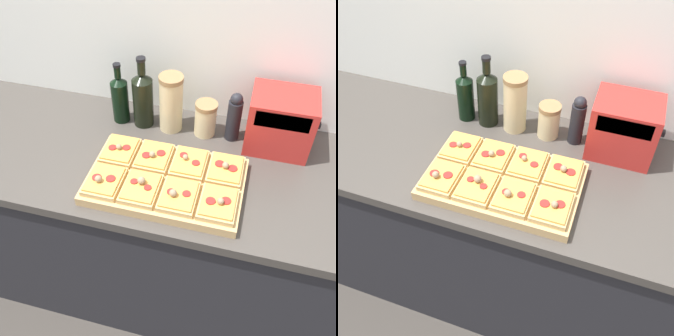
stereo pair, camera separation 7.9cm
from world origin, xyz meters
TOP-DOWN VIEW (x-y plane):
  - wall_back at (0.00, 0.67)m, footprint 6.00×0.06m
  - kitchen_counter at (0.00, 0.32)m, footprint 2.63×0.67m
  - cutting_board at (-0.03, 0.20)m, footprint 0.54×0.34m
  - pizza_slice_back_left at (-0.22, 0.28)m, footprint 0.12×0.15m
  - pizza_slice_back_midleft at (-0.09, 0.28)m, footprint 0.12×0.15m
  - pizza_slice_back_midright at (0.04, 0.28)m, footprint 0.12×0.15m
  - pizza_slice_back_right at (0.17, 0.28)m, footprint 0.12×0.15m
  - pizza_slice_front_left at (-0.22, 0.12)m, footprint 0.12×0.15m
  - pizza_slice_front_midleft at (-0.09, 0.12)m, footprint 0.12×0.15m
  - pizza_slice_front_midright at (0.04, 0.12)m, footprint 0.12×0.15m
  - pizza_slice_front_right at (0.17, 0.12)m, footprint 0.12×0.15m
  - olive_oil_bottle at (-0.30, 0.51)m, footprint 0.07×0.07m
  - wine_bottle at (-0.21, 0.51)m, footprint 0.08×0.08m
  - grain_jar_tall at (-0.09, 0.51)m, footprint 0.10×0.10m
  - grain_jar_short at (0.05, 0.51)m, footprint 0.09×0.09m
  - pepper_mill at (0.16, 0.51)m, footprint 0.06×0.06m
  - toaster_oven at (0.33, 0.51)m, footprint 0.26×0.19m

SIDE VIEW (x-z plane):
  - kitchen_counter at x=0.00m, z-range 0.00..0.90m
  - cutting_board at x=-0.03m, z-range 0.90..0.94m
  - pizza_slice_back_midright at x=0.04m, z-range 0.93..0.98m
  - pizza_slice_back_left at x=-0.22m, z-range 0.93..0.98m
  - pizza_slice_back_midleft at x=-0.09m, z-range 0.93..0.98m
  - pizza_slice_front_right at x=0.17m, z-range 0.93..0.98m
  - pizza_slice_back_right at x=0.17m, z-range 0.93..0.98m
  - pizza_slice_front_left at x=-0.22m, z-range 0.93..0.98m
  - pizza_slice_front_midright at x=0.04m, z-range 0.93..0.98m
  - pizza_slice_front_midleft at x=-0.09m, z-range 0.93..0.98m
  - grain_jar_short at x=0.05m, z-range 0.90..1.05m
  - pepper_mill at x=0.16m, z-range 0.90..1.11m
  - olive_oil_bottle at x=-0.30m, z-range 0.88..1.14m
  - toaster_oven at x=0.33m, z-range 0.90..1.13m
  - grain_jar_tall at x=-0.09m, z-range 0.90..1.15m
  - wine_bottle at x=-0.21m, z-range 0.88..1.18m
  - wall_back at x=0.00m, z-range 0.00..2.50m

